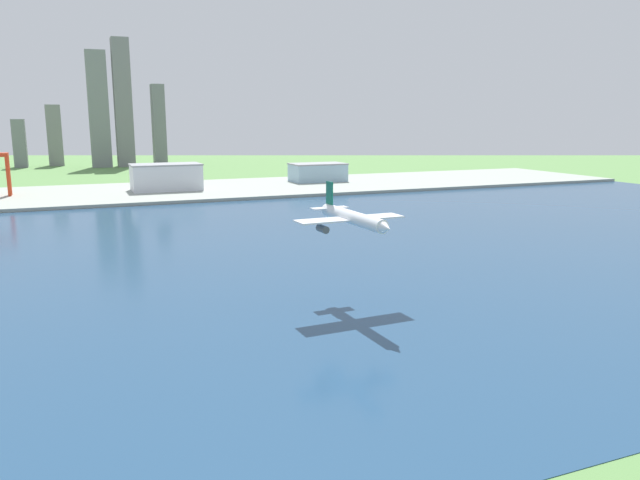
% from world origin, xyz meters
% --- Properties ---
extents(ground_plane, '(2400.00, 2400.00, 0.00)m').
position_xyz_m(ground_plane, '(0.00, 300.00, 0.00)').
color(ground_plane, '#5B8A49').
extents(water_bay, '(840.00, 360.00, 0.15)m').
position_xyz_m(water_bay, '(0.00, 240.00, 0.07)').
color(water_bay, navy).
rests_on(water_bay, ground).
extents(industrial_pier, '(840.00, 140.00, 2.50)m').
position_xyz_m(industrial_pier, '(0.00, 490.00, 1.25)').
color(industrial_pier, '#979F94').
rests_on(industrial_pier, ground).
extents(airplane_landing, '(35.30, 40.98, 13.65)m').
position_xyz_m(airplane_landing, '(17.28, 156.84, 28.66)').
color(airplane_landing, silver).
extents(warehouse_main, '(54.57, 30.80, 21.01)m').
position_xyz_m(warehouse_main, '(10.57, 488.19, 13.03)').
color(warehouse_main, silver).
rests_on(warehouse_main, industrial_pier).
extents(warehouse_annex, '(48.86, 29.70, 16.49)m').
position_xyz_m(warehouse_annex, '(149.17, 506.55, 10.77)').
color(warehouse_annex, '#99BCD1').
rests_on(warehouse_annex, industrial_pier).
extents(distant_skyline, '(232.25, 71.27, 154.69)m').
position_xyz_m(distant_skyline, '(-35.38, 807.81, 57.95)').
color(distant_skyline, '#929597').
rests_on(distant_skyline, ground).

